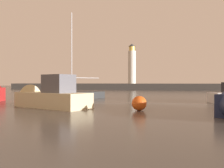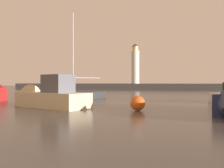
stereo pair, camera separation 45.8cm
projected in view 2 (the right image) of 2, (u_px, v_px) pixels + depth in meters
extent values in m
plane|color=#4C4742|center=(145.00, 96.00, 36.96)|extent=(220.00, 220.00, 0.00)
cube|color=#423F3D|center=(160.00, 87.00, 70.69)|extent=(88.74, 6.74, 1.73)
cylinder|color=silver|center=(135.00, 67.00, 72.41)|extent=(2.22, 2.22, 9.43)
cylinder|color=#F2CC59|center=(135.00, 49.00, 72.38)|extent=(1.66, 1.66, 1.32)
cone|color=#33383D|center=(135.00, 45.00, 72.37)|extent=(1.99, 1.99, 0.75)
cube|color=beige|center=(52.00, 100.00, 20.34)|extent=(7.10, 4.85, 1.22)
cone|color=beige|center=(23.00, 97.00, 22.71)|extent=(2.97, 3.05, 2.37)
cube|color=#595960|center=(58.00, 84.00, 19.86)|extent=(2.64, 2.46, 1.43)
cube|color=black|center=(78.00, 95.00, 31.31)|extent=(6.08, 6.63, 0.86)
cylinder|color=#B7B7BC|center=(73.00, 52.00, 30.86)|extent=(0.12, 0.12, 9.74)
cylinder|color=#B7B7BC|center=(87.00, 78.00, 32.01)|extent=(2.66, 3.05, 0.09)
sphere|color=#EA5919|center=(138.00, 103.00, 17.92)|extent=(1.06, 1.06, 1.06)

